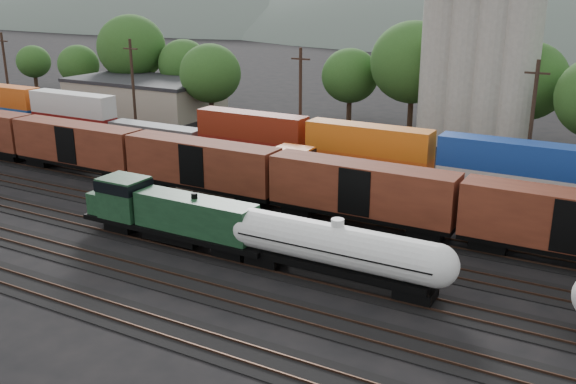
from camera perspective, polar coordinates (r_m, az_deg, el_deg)
The scene contains 11 objects.
ground at distance 47.99m, azimuth 1.28°, elevation -4.47°, with size 600.00×600.00×0.00m, color black.
tracks at distance 47.97m, azimuth 1.28°, elevation -4.42°, with size 180.00×33.20×0.20m.
green_locomotive at distance 47.90m, azimuth -10.88°, elevation -1.76°, with size 15.82×2.79×4.19m.
tank_car_a at distance 40.81m, azimuth 4.37°, elevation -4.95°, with size 15.55×2.78×4.08m.
orange_locomotive at distance 56.62m, azimuth 4.07°, elevation 1.50°, with size 16.19×2.70×4.05m.
boxcar_string at distance 53.45m, azimuth -1.07°, elevation 1.43°, with size 153.60×2.90×4.20m.
container_wall at distance 60.09m, azimuth 8.20°, elevation 2.54°, with size 178.40×2.60×5.80m.
grain_silo at distance 77.56m, azimuth 16.48°, elevation 11.99°, with size 13.40×5.00×29.00m.
industrial_sheds at distance 77.43m, azimuth 18.20°, elevation 5.28°, with size 119.38×17.26×5.10m.
tree_band at distance 78.03m, azimuth 22.88°, elevation 8.86°, with size 162.50×22.17×14.51m.
utility_poles at distance 65.77m, azimuth 10.43°, elevation 7.03°, with size 122.20×0.36×12.00m.
Camera 1 is at (20.76, -39.24, 18.22)m, focal length 40.00 mm.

